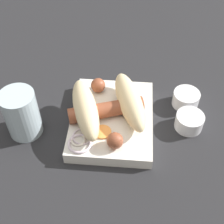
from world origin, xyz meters
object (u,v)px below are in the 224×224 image
Objects in this scene: food_tray at (112,120)px; condiment_cup_far at (186,99)px; sausage at (106,111)px; bread_roll at (108,105)px; condiment_cup_near at (189,122)px; drink_glass at (22,114)px.

condiment_cup_far reaches higher than food_tray.
food_tray is 3.64× the size of condiment_cup_far.
food_tray is 0.03m from sausage.
bread_roll is 0.17m from condiment_cup_near.
condiment_cup_far is (0.06, 0.00, 0.00)m from condiment_cup_near.
condiment_cup_near is 0.32m from drink_glass.
food_tray is at bearing -78.26° from sausage.
bread_roll is 0.01m from sausage.
bread_roll is at bearing 90.54° from condiment_cup_near.
drink_glass reaches higher than condiment_cup_near.
bread_roll is 0.18m from condiment_cup_far.
condiment_cup_near is 1.00× the size of condiment_cup_far.
drink_glass reaches higher than bread_roll.
food_tray is 0.17m from drink_glass.
sausage is at bearing 113.30° from condiment_cup_far.
sausage is at bearing 101.74° from food_tray.
drink_glass reaches higher than condiment_cup_far.
condiment_cup_far is at bearing -72.89° from drink_glass.
sausage reaches higher than food_tray.
condiment_cup_far is 0.34m from drink_glass.
condiment_cup_far is at bearing 1.93° from condiment_cup_near.
sausage is 0.17m from condiment_cup_near.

